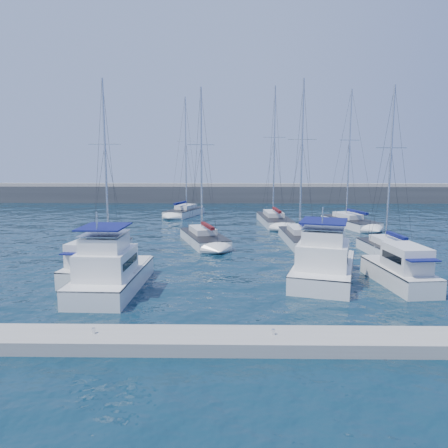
{
  "coord_description": "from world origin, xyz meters",
  "views": [
    {
      "loc": [
        -1.89,
        -29.36,
        8.41
      ],
      "look_at": [
        -2.46,
        5.44,
        3.0
      ],
      "focal_mm": 35.0,
      "sensor_mm": 36.0,
      "label": 1
    }
  ],
  "objects_px": {
    "sailboat_mid_d": "(301,238)",
    "sailboat_mid_e": "(389,249)",
    "sailboat_mid_a": "(107,250)",
    "motor_yacht_port_outer": "(92,267)",
    "sailboat_back_c": "(350,222)",
    "sailboat_back_b": "(274,220)",
    "sailboat_mid_b": "(204,238)",
    "motor_yacht_stbd_outer": "(401,272)",
    "motor_yacht_port_inner": "(110,274)",
    "motor_yacht_stbd_inner": "(324,265)",
    "sailboat_back_a": "(184,212)"
  },
  "relations": [
    {
      "from": "sailboat_mid_d",
      "to": "sailboat_mid_e",
      "type": "relative_size",
      "value": 1.1
    },
    {
      "from": "motor_yacht_port_outer",
      "to": "sailboat_mid_d",
      "type": "height_order",
      "value": "sailboat_mid_d"
    },
    {
      "from": "motor_yacht_stbd_inner",
      "to": "sailboat_mid_b",
      "type": "distance_m",
      "value": 15.61
    },
    {
      "from": "sailboat_mid_b",
      "to": "sailboat_back_c",
      "type": "distance_m",
      "value": 20.25
    },
    {
      "from": "motor_yacht_port_outer",
      "to": "motor_yacht_stbd_inner",
      "type": "bearing_deg",
      "value": 8.53
    },
    {
      "from": "sailboat_mid_d",
      "to": "sailboat_back_c",
      "type": "height_order",
      "value": "sailboat_back_c"
    },
    {
      "from": "motor_yacht_port_outer",
      "to": "sailboat_back_b",
      "type": "height_order",
      "value": "sailboat_back_b"
    },
    {
      "from": "sailboat_mid_d",
      "to": "sailboat_back_b",
      "type": "xyz_separation_m",
      "value": [
        -1.47,
        12.14,
        0.01
      ]
    },
    {
      "from": "sailboat_back_a",
      "to": "motor_yacht_port_inner",
      "type": "bearing_deg",
      "value": -71.92
    },
    {
      "from": "sailboat_mid_b",
      "to": "sailboat_back_a",
      "type": "bearing_deg",
      "value": 83.39
    },
    {
      "from": "sailboat_mid_b",
      "to": "sailboat_back_a",
      "type": "xyz_separation_m",
      "value": [
        -4.05,
        20.07,
        0.03
      ]
    },
    {
      "from": "sailboat_mid_d",
      "to": "sailboat_mid_e",
      "type": "height_order",
      "value": "sailboat_mid_d"
    },
    {
      "from": "sailboat_mid_a",
      "to": "sailboat_back_a",
      "type": "bearing_deg",
      "value": 80.12
    },
    {
      "from": "motor_yacht_port_inner",
      "to": "sailboat_back_b",
      "type": "xyz_separation_m",
      "value": [
        12.99,
        27.94,
        -0.6
      ]
    },
    {
      "from": "motor_yacht_stbd_inner",
      "to": "sailboat_back_c",
      "type": "xyz_separation_m",
      "value": [
        8.14,
        23.67,
        -0.6
      ]
    },
    {
      "from": "motor_yacht_stbd_inner",
      "to": "sailboat_mid_a",
      "type": "xyz_separation_m",
      "value": [
        -16.88,
        7.28,
        -0.59
      ]
    },
    {
      "from": "sailboat_back_c",
      "to": "sailboat_mid_d",
      "type": "bearing_deg",
      "value": -142.56
    },
    {
      "from": "sailboat_mid_a",
      "to": "sailboat_back_c",
      "type": "xyz_separation_m",
      "value": [
        25.02,
        16.39,
        -0.0
      ]
    },
    {
      "from": "sailboat_mid_b",
      "to": "motor_yacht_stbd_outer",
      "type": "bearing_deg",
      "value": -63.09
    },
    {
      "from": "sailboat_mid_b",
      "to": "sailboat_mid_e",
      "type": "distance_m",
      "value": 16.92
    },
    {
      "from": "motor_yacht_stbd_inner",
      "to": "sailboat_back_c",
      "type": "relative_size",
      "value": 0.58
    },
    {
      "from": "sailboat_mid_d",
      "to": "sailboat_back_a",
      "type": "distance_m",
      "value": 23.86
    },
    {
      "from": "sailboat_mid_e",
      "to": "sailboat_mid_d",
      "type": "bearing_deg",
      "value": 134.42
    },
    {
      "from": "sailboat_mid_e",
      "to": "sailboat_back_b",
      "type": "distance_m",
      "value": 19.39
    },
    {
      "from": "sailboat_back_c",
      "to": "motor_yacht_stbd_outer",
      "type": "bearing_deg",
      "value": -114.26
    },
    {
      "from": "motor_yacht_stbd_outer",
      "to": "sailboat_back_c",
      "type": "distance_m",
      "value": 24.93
    },
    {
      "from": "motor_yacht_port_inner",
      "to": "sailboat_back_c",
      "type": "xyz_separation_m",
      "value": [
        22.0,
        26.22,
        -0.6
      ]
    },
    {
      "from": "sailboat_mid_b",
      "to": "sailboat_mid_e",
      "type": "height_order",
      "value": "sailboat_mid_b"
    },
    {
      "from": "motor_yacht_port_inner",
      "to": "sailboat_mid_e",
      "type": "distance_m",
      "value": 23.48
    },
    {
      "from": "motor_yacht_stbd_outer",
      "to": "sailboat_back_c",
      "type": "bearing_deg",
      "value": 75.8
    },
    {
      "from": "motor_yacht_port_outer",
      "to": "sailboat_back_a",
      "type": "distance_m",
      "value": 33.04
    },
    {
      "from": "motor_yacht_stbd_inner",
      "to": "sailboat_mid_a",
      "type": "relative_size",
      "value": 0.63
    },
    {
      "from": "sailboat_mid_e",
      "to": "sailboat_back_b",
      "type": "relative_size",
      "value": 0.84
    },
    {
      "from": "motor_yacht_stbd_inner",
      "to": "sailboat_mid_d",
      "type": "distance_m",
      "value": 13.27
    },
    {
      "from": "motor_yacht_port_outer",
      "to": "sailboat_back_c",
      "type": "height_order",
      "value": "sailboat_back_c"
    },
    {
      "from": "motor_yacht_stbd_outer",
      "to": "sailboat_back_c",
      "type": "xyz_separation_m",
      "value": [
        3.28,
        24.71,
        -0.41
      ]
    },
    {
      "from": "sailboat_back_b",
      "to": "sailboat_mid_d",
      "type": "bearing_deg",
      "value": -87.74
    },
    {
      "from": "motor_yacht_stbd_inner",
      "to": "motor_yacht_stbd_outer",
      "type": "xyz_separation_m",
      "value": [
        4.85,
        -1.04,
        -0.19
      ]
    },
    {
      "from": "motor_yacht_port_inner",
      "to": "sailboat_back_c",
      "type": "relative_size",
      "value": 0.52
    },
    {
      "from": "sailboat_back_a",
      "to": "sailboat_back_b",
      "type": "distance_m",
      "value": 14.24
    },
    {
      "from": "sailboat_back_b",
      "to": "sailboat_mid_e",
      "type": "bearing_deg",
      "value": -69.97
    },
    {
      "from": "motor_yacht_stbd_outer",
      "to": "sailboat_mid_d",
      "type": "xyz_separation_m",
      "value": [
        -4.26,
        14.28,
        -0.42
      ]
    },
    {
      "from": "motor_yacht_port_outer",
      "to": "sailboat_mid_d",
      "type": "bearing_deg",
      "value": 47.31
    },
    {
      "from": "sailboat_mid_d",
      "to": "sailboat_back_b",
      "type": "relative_size",
      "value": 0.93
    },
    {
      "from": "motor_yacht_stbd_outer",
      "to": "sailboat_back_b",
      "type": "bearing_deg",
      "value": 95.59
    },
    {
      "from": "sailboat_back_b",
      "to": "sailboat_mid_a",
      "type": "bearing_deg",
      "value": -136.11
    },
    {
      "from": "sailboat_mid_e",
      "to": "sailboat_back_a",
      "type": "height_order",
      "value": "sailboat_back_a"
    },
    {
      "from": "sailboat_mid_a",
      "to": "sailboat_mid_d",
      "type": "distance_m",
      "value": 18.46
    },
    {
      "from": "sailboat_mid_a",
      "to": "sailboat_mid_e",
      "type": "relative_size",
      "value": 1.03
    },
    {
      "from": "motor_yacht_port_inner",
      "to": "sailboat_mid_d",
      "type": "distance_m",
      "value": 21.42
    }
  ]
}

